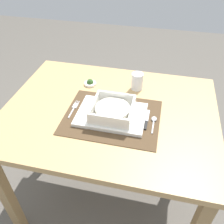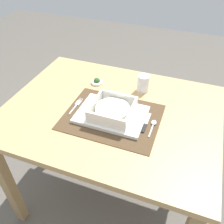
{
  "view_description": "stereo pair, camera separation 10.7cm",
  "coord_description": "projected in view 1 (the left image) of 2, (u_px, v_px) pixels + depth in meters",
  "views": [
    {
      "loc": [
        0.21,
        -0.85,
        1.44
      ],
      "look_at": [
        0.02,
        -0.05,
        0.75
      ],
      "focal_mm": 38.59,
      "sensor_mm": 36.0,
      "label": 1
    },
    {
      "loc": [
        0.31,
        -0.82,
        1.44
      ],
      "look_at": [
        0.02,
        -0.05,
        0.75
      ],
      "focal_mm": 38.59,
      "sensor_mm": 36.0,
      "label": 2
    }
  ],
  "objects": [
    {
      "name": "dining_table",
      "position": [
        110.0,
        125.0,
        1.2
      ],
      "size": [
        1.0,
        0.77,
        0.72
      ],
      "color": "tan",
      "rests_on": "ground"
    },
    {
      "name": "fork",
      "position": [
        74.0,
        108.0,
        1.14
      ],
      "size": [
        0.02,
        0.13,
        0.0
      ],
      "rotation": [
        0.0,
        0.0,
        -0.02
      ],
      "color": "silver",
      "rests_on": "placemat"
    },
    {
      "name": "spoon",
      "position": [
        154.0,
        121.0,
        1.06
      ],
      "size": [
        0.02,
        0.11,
        0.01
      ],
      "rotation": [
        0.0,
        0.0,
        -0.01
      ],
      "color": "silver",
      "rests_on": "placemat"
    },
    {
      "name": "placemat",
      "position": [
        112.0,
        117.0,
        1.09
      ],
      "size": [
        0.43,
        0.33,
        0.0
      ],
      "primitive_type": "cube",
      "color": "#4C3823",
      "rests_on": "dining_table"
    },
    {
      "name": "serving_plate",
      "position": [
        111.0,
        114.0,
        1.09
      ],
      "size": [
        0.31,
        0.22,
        0.02
      ],
      "primitive_type": "cube",
      "color": "white",
      "rests_on": "placemat"
    },
    {
      "name": "bread_knife",
      "position": [
        141.0,
        123.0,
        1.06
      ],
      "size": [
        0.01,
        0.13,
        0.01
      ],
      "rotation": [
        0.0,
        0.0,
        -0.01
      ],
      "color": "#59331E",
      "rests_on": "placemat"
    },
    {
      "name": "condiment_saucer",
      "position": [
        90.0,
        83.0,
        1.29
      ],
      "size": [
        0.06,
        0.06,
        0.04
      ],
      "color": "white",
      "rests_on": "dining_table"
    },
    {
      "name": "drinking_glass",
      "position": [
        137.0,
        82.0,
        1.24
      ],
      "size": [
        0.06,
        0.06,
        0.09
      ],
      "color": "white",
      "rests_on": "dining_table"
    },
    {
      "name": "ground_plane",
      "position": [
        110.0,
        193.0,
        1.6
      ],
      "size": [
        6.0,
        6.0,
        0.0
      ],
      "primitive_type": "plane",
      "color": "#59544C"
    },
    {
      "name": "butter_knife",
      "position": [
        147.0,
        121.0,
        1.07
      ],
      "size": [
        0.01,
        0.13,
        0.01
      ],
      "rotation": [
        0.0,
        0.0,
        -0.05
      ],
      "color": "black",
      "rests_on": "placemat"
    },
    {
      "name": "porridge_bowl",
      "position": [
        113.0,
        110.0,
        1.07
      ],
      "size": [
        0.18,
        0.18,
        0.06
      ],
      "color": "white",
      "rests_on": "serving_plate"
    }
  ]
}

